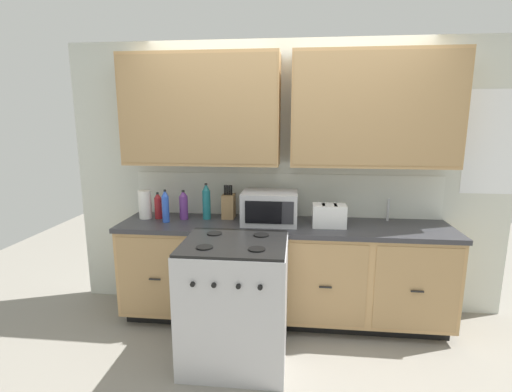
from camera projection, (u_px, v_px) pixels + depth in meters
The scene contains 13 objects.
ground_plane at pixel (281, 337), 3.20m from camera, with size 8.00×8.00×0.00m, color gray.
wall_unit at pixel (286, 137), 3.36m from camera, with size 4.05×0.40×2.50m.
counter_run at pixel (283, 271), 3.40m from camera, with size 2.88×0.64×0.90m.
stove_range at pixel (235, 302), 2.82m from camera, with size 0.76×0.68×0.95m.
microwave at pixel (270, 208), 3.31m from camera, with size 0.48×0.37×0.28m.
toaster at pixel (329, 216), 3.22m from camera, with size 0.28×0.18×0.19m.
knife_block at pixel (229, 206), 3.49m from camera, with size 0.11×0.14×0.31m.
sink_faucet at pixel (388, 210), 3.40m from camera, with size 0.02×0.02×0.20m, color #B2B5BA.
paper_towel_roll at pixel (145, 204), 3.48m from camera, with size 0.12×0.12×0.26m, color white.
bottle_teal at pixel (206, 202), 3.45m from camera, with size 0.07×0.07×0.33m.
bottle_violet at pixel (184, 205), 3.45m from camera, with size 0.08×0.08×0.27m.
bottle_blue at pixel (165, 206), 3.35m from camera, with size 0.06×0.06×0.29m.
bottle_red at pixel (158, 206), 3.47m from camera, with size 0.06×0.06×0.24m.
Camera 1 is at (0.11, -2.91, 1.81)m, focal length 26.62 mm.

